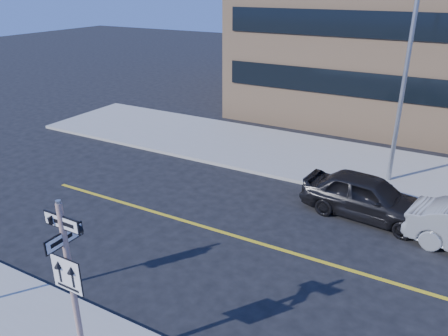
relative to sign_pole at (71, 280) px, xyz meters
The scene contains 4 objects.
ground 3.50m from the sign_pole, 90.00° to the left, with size 120.00×120.00×0.00m, color black.
sign_pole is the anchor object (origin of this frame).
parked_car_a 10.89m from the sign_pole, 69.29° to the left, with size 4.70×1.89×1.60m, color black.
streetlight_a 14.05m from the sign_pole, 73.23° to the left, with size 0.55×2.25×8.00m.
Camera 1 is at (6.19, -7.24, 7.92)m, focal length 35.00 mm.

